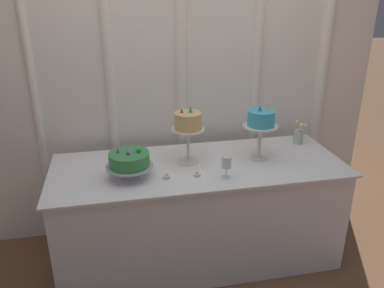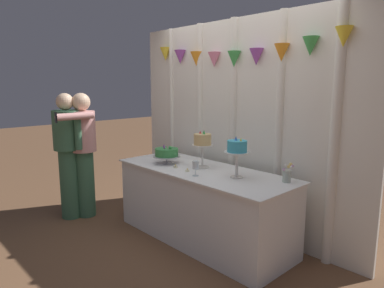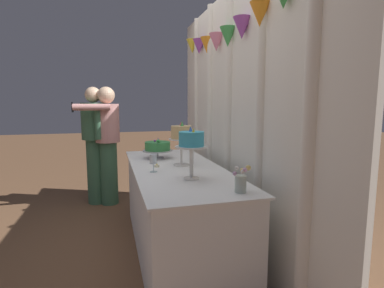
# 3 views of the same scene
# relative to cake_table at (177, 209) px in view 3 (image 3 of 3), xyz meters

# --- Properties ---
(ground_plane) EXTENTS (24.00, 24.00, 0.00)m
(ground_plane) POSITION_rel_cake_table_xyz_m (0.00, -0.10, -0.40)
(ground_plane) COLOR brown
(draped_curtain) EXTENTS (3.22, 0.16, 2.43)m
(draped_curtain) POSITION_rel_cake_table_xyz_m (0.03, 0.53, 0.88)
(draped_curtain) COLOR white
(draped_curtain) RESTS_ON ground_plane
(cake_table) EXTENTS (2.09, 0.80, 0.80)m
(cake_table) POSITION_rel_cake_table_xyz_m (0.00, 0.00, 0.00)
(cake_table) COLOR white
(cake_table) RESTS_ON ground_plane
(cake_display_leftmost) EXTENTS (0.31, 0.31, 0.22)m
(cake_display_leftmost) POSITION_rel_cake_table_xyz_m (-0.49, -0.10, 0.52)
(cake_display_leftmost) COLOR #B2B2B7
(cake_display_leftmost) RESTS_ON cake_table
(cake_display_center) EXTENTS (0.23, 0.23, 0.42)m
(cake_display_center) POSITION_rel_cake_table_xyz_m (-0.07, 0.06, 0.69)
(cake_display_center) COLOR silver
(cake_display_center) RESTS_ON cake_table
(cake_display_rightmost) EXTENTS (0.25, 0.25, 0.41)m
(cake_display_rightmost) POSITION_rel_cake_table_xyz_m (0.46, 0.01, 0.69)
(cake_display_rightmost) COLOR silver
(cake_display_rightmost) RESTS_ON cake_table
(wine_glass) EXTENTS (0.06, 0.06, 0.15)m
(wine_glass) POSITION_rel_cake_table_xyz_m (0.13, -0.23, 0.50)
(wine_glass) COLOR silver
(wine_glass) RESTS_ON cake_table
(flower_vase) EXTENTS (0.11, 0.12, 0.18)m
(flower_vase) POSITION_rel_cake_table_xyz_m (0.88, 0.24, 0.47)
(flower_vase) COLOR #B2C1B2
(flower_vase) RESTS_ON cake_table
(tealight_far_left) EXTENTS (0.05, 0.05, 0.04)m
(tealight_far_left) POSITION_rel_cake_table_xyz_m (-0.26, -0.17, 0.41)
(tealight_far_left) COLOR beige
(tealight_far_left) RESTS_ON cake_table
(tealight_near_left) EXTENTS (0.05, 0.05, 0.03)m
(tealight_near_left) POSITION_rel_cake_table_xyz_m (-0.05, -0.18, 0.41)
(tealight_near_left) COLOR beige
(tealight_near_left) RESTS_ON cake_table
(guest_girl_blue_dress) EXTENTS (0.48, 0.60, 1.59)m
(guest_girl_blue_dress) POSITION_rel_cake_table_xyz_m (-1.54, -0.62, 0.49)
(guest_girl_blue_dress) COLOR #3D6B4C
(guest_girl_blue_dress) RESTS_ON ground_plane
(guest_man_dark_suit) EXTENTS (0.49, 0.41, 1.59)m
(guest_man_dark_suit) POSITION_rel_cake_table_xyz_m (-1.62, -0.78, 0.47)
(guest_man_dark_suit) COLOR #3D6B4C
(guest_man_dark_suit) RESTS_ON ground_plane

